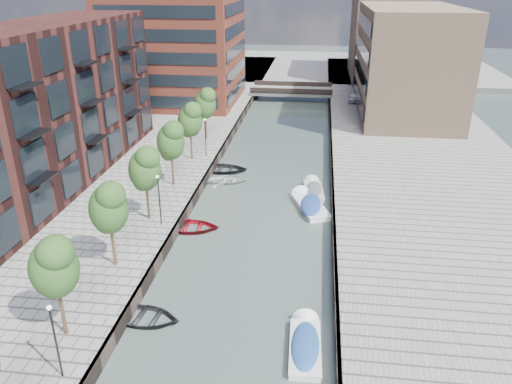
% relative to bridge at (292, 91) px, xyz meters
% --- Properties ---
extents(water, '(300.00, 300.00, 0.00)m').
position_rel_bridge_xyz_m(water, '(0.00, -32.00, -1.39)').
color(water, '#38473F').
rests_on(water, ground).
extents(quay_right, '(20.00, 140.00, 1.00)m').
position_rel_bridge_xyz_m(quay_right, '(16.00, -32.00, -0.89)').
color(quay_right, gray).
rests_on(quay_right, ground).
extents(quay_wall_left, '(0.25, 140.00, 1.00)m').
position_rel_bridge_xyz_m(quay_wall_left, '(-6.10, -32.00, -0.89)').
color(quay_wall_left, '#332823').
rests_on(quay_wall_left, ground).
extents(quay_wall_right, '(0.25, 140.00, 1.00)m').
position_rel_bridge_xyz_m(quay_wall_right, '(6.10, -32.00, -0.89)').
color(quay_wall_right, '#332823').
rests_on(quay_wall_right, ground).
extents(far_closure, '(80.00, 40.00, 1.00)m').
position_rel_bridge_xyz_m(far_closure, '(0.00, 28.00, -0.89)').
color(far_closure, gray).
rests_on(far_closure, ground).
extents(apartment_block, '(8.00, 38.00, 14.00)m').
position_rel_bridge_xyz_m(apartment_block, '(-20.00, -42.00, 6.61)').
color(apartment_block, black).
rests_on(apartment_block, quay_left).
extents(tan_block_near, '(12.00, 25.00, 14.00)m').
position_rel_bridge_xyz_m(tan_block_near, '(16.00, -10.00, 6.61)').
color(tan_block_near, '#95765B').
rests_on(tan_block_near, quay_right).
extents(tan_block_far, '(12.00, 20.00, 16.00)m').
position_rel_bridge_xyz_m(tan_block_far, '(16.00, 16.00, 7.61)').
color(tan_block_far, '#95765B').
rests_on(tan_block_far, quay_right).
extents(bridge, '(13.00, 6.00, 1.30)m').
position_rel_bridge_xyz_m(bridge, '(0.00, 0.00, 0.00)').
color(bridge, gray).
rests_on(bridge, ground).
extents(tree_1, '(2.50, 2.50, 5.95)m').
position_rel_bridge_xyz_m(tree_1, '(-8.50, -61.00, 3.92)').
color(tree_1, '#382619').
rests_on(tree_1, quay_left).
extents(tree_2, '(2.50, 2.50, 5.95)m').
position_rel_bridge_xyz_m(tree_2, '(-8.50, -54.00, 3.92)').
color(tree_2, '#382619').
rests_on(tree_2, quay_left).
extents(tree_3, '(2.50, 2.50, 5.95)m').
position_rel_bridge_xyz_m(tree_3, '(-8.50, -47.00, 3.92)').
color(tree_3, '#382619').
rests_on(tree_3, quay_left).
extents(tree_4, '(2.50, 2.50, 5.95)m').
position_rel_bridge_xyz_m(tree_4, '(-8.50, -40.00, 3.92)').
color(tree_4, '#382619').
rests_on(tree_4, quay_left).
extents(tree_5, '(2.50, 2.50, 5.95)m').
position_rel_bridge_xyz_m(tree_5, '(-8.50, -33.00, 3.92)').
color(tree_5, '#382619').
rests_on(tree_5, quay_left).
extents(tree_6, '(2.50, 2.50, 5.95)m').
position_rel_bridge_xyz_m(tree_6, '(-8.50, -26.00, 3.92)').
color(tree_6, '#382619').
rests_on(tree_6, quay_left).
extents(lamp_0, '(0.24, 0.24, 4.12)m').
position_rel_bridge_xyz_m(lamp_0, '(-7.20, -64.00, 2.12)').
color(lamp_0, black).
rests_on(lamp_0, quay_left).
extents(lamp_1, '(0.24, 0.24, 4.12)m').
position_rel_bridge_xyz_m(lamp_1, '(-7.20, -48.00, 2.12)').
color(lamp_1, black).
rests_on(lamp_1, quay_left).
extents(lamp_2, '(0.24, 0.24, 4.12)m').
position_rel_bridge_xyz_m(lamp_2, '(-7.20, -32.00, 2.12)').
color(lamp_2, black).
rests_on(lamp_2, quay_left).
extents(sloop_1, '(4.78, 3.62, 0.93)m').
position_rel_bridge_xyz_m(sloop_1, '(-5.22, -58.21, -1.39)').
color(sloop_1, black).
rests_on(sloop_1, ground).
extents(sloop_2, '(5.01, 3.71, 1.00)m').
position_rel_bridge_xyz_m(sloop_2, '(-5.33, -46.73, -1.39)').
color(sloop_2, maroon).
rests_on(sloop_2, ground).
extents(sloop_3, '(4.38, 3.40, 0.83)m').
position_rel_bridge_xyz_m(sloop_3, '(-4.16, -36.56, -1.39)').
color(sloop_3, silver).
rests_on(sloop_3, ground).
extents(sloop_4, '(5.22, 3.81, 1.06)m').
position_rel_bridge_xyz_m(sloop_4, '(-5.08, -33.72, -1.39)').
color(sloop_4, black).
rests_on(sloop_4, ground).
extents(motorboat_0, '(1.85, 4.92, 1.62)m').
position_rel_bridge_xyz_m(motorboat_0, '(4.34, -59.23, -1.19)').
color(motorboat_0, white).
rests_on(motorboat_0, ground).
extents(motorboat_3, '(3.74, 5.93, 1.87)m').
position_rel_bridge_xyz_m(motorboat_3, '(4.01, -41.25, -1.16)').
color(motorboat_3, white).
rests_on(motorboat_3, ground).
extents(motorboat_4, '(2.09, 4.85, 1.57)m').
position_rel_bridge_xyz_m(motorboat_4, '(4.33, -37.75, -1.20)').
color(motorboat_4, beige).
rests_on(motorboat_4, ground).
extents(car, '(1.89, 3.97, 1.31)m').
position_rel_bridge_xyz_m(car, '(9.72, -4.81, 0.27)').
color(car, silver).
rests_on(car, quay_right).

